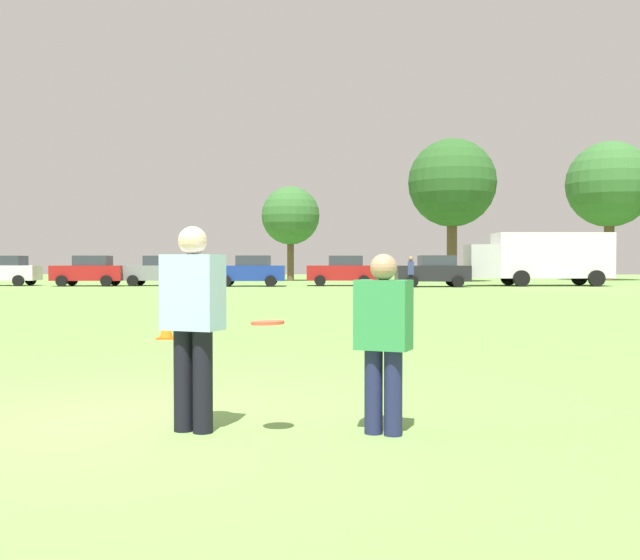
{
  "coord_description": "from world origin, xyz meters",
  "views": [
    {
      "loc": [
        1.84,
        -6.49,
        1.41
      ],
      "look_at": [
        1.6,
        2.13,
        1.2
      ],
      "focal_mm": 41.8,
      "sensor_mm": 36.0,
      "label": 1
    }
  ],
  "objects_px": {
    "traffic_cone": "(166,327)",
    "box_truck": "(541,257)",
    "parked_car_center": "(159,271)",
    "parked_car_far_right": "(433,271)",
    "frisbee": "(268,323)",
    "parked_car_mid_left": "(90,271)",
    "bystander_sideline_watcher": "(411,273)",
    "player_thrower": "(193,316)",
    "player_defender": "(383,334)",
    "parked_car_near_left": "(4,271)",
    "parked_car_mid_right": "(250,271)",
    "parked_car_near_right": "(342,271)"
  },
  "relations": [
    {
      "from": "parked_car_far_right",
      "to": "traffic_cone",
      "type": "bearing_deg",
      "value": -106.1
    },
    {
      "from": "box_truck",
      "to": "parked_car_near_right",
      "type": "bearing_deg",
      "value": -179.89
    },
    {
      "from": "parked_car_mid_right",
      "to": "parked_car_far_right",
      "type": "bearing_deg",
      "value": -3.65
    },
    {
      "from": "player_defender",
      "to": "parked_car_near_left",
      "type": "bearing_deg",
      "value": 118.39
    },
    {
      "from": "traffic_cone",
      "to": "box_truck",
      "type": "relative_size",
      "value": 0.06
    },
    {
      "from": "traffic_cone",
      "to": "parked_car_far_right",
      "type": "bearing_deg",
      "value": 73.9
    },
    {
      "from": "player_defender",
      "to": "box_truck",
      "type": "height_order",
      "value": "box_truck"
    },
    {
      "from": "parked_car_mid_left",
      "to": "parked_car_mid_right",
      "type": "distance_m",
      "value": 9.67
    },
    {
      "from": "box_truck",
      "to": "parked_car_far_right",
      "type": "bearing_deg",
      "value": -164.39
    },
    {
      "from": "traffic_cone",
      "to": "box_truck",
      "type": "height_order",
      "value": "box_truck"
    },
    {
      "from": "parked_car_center",
      "to": "parked_car_far_right",
      "type": "distance_m",
      "value": 16.47
    },
    {
      "from": "player_thrower",
      "to": "parked_car_mid_right",
      "type": "bearing_deg",
      "value": 96.26
    },
    {
      "from": "player_defender",
      "to": "box_truck",
      "type": "xyz_separation_m",
      "value": [
        11.7,
        39.06,
        0.92
      ]
    },
    {
      "from": "parked_car_mid_left",
      "to": "parked_car_near_right",
      "type": "bearing_deg",
      "value": 3.74
    },
    {
      "from": "parked_car_center",
      "to": "parked_car_far_right",
      "type": "height_order",
      "value": "same"
    },
    {
      "from": "traffic_cone",
      "to": "parked_car_mid_left",
      "type": "bearing_deg",
      "value": 111.18
    },
    {
      "from": "player_thrower",
      "to": "parked_car_mid_right",
      "type": "height_order",
      "value": "parked_car_mid_right"
    },
    {
      "from": "traffic_cone",
      "to": "parked_car_near_right",
      "type": "distance_m",
      "value": 31.7
    },
    {
      "from": "parked_car_near_left",
      "to": "parked_car_near_right",
      "type": "height_order",
      "value": "same"
    },
    {
      "from": "player_defender",
      "to": "traffic_cone",
      "type": "xyz_separation_m",
      "value": [
        -3.56,
        7.51,
        -0.6
      ]
    },
    {
      "from": "traffic_cone",
      "to": "bystander_sideline_watcher",
      "type": "relative_size",
      "value": 0.28
    },
    {
      "from": "parked_car_far_right",
      "to": "box_truck",
      "type": "height_order",
      "value": "box_truck"
    },
    {
      "from": "bystander_sideline_watcher",
      "to": "frisbee",
      "type": "bearing_deg",
      "value": -97.68
    },
    {
      "from": "parked_car_near_left",
      "to": "parked_car_mid_left",
      "type": "xyz_separation_m",
      "value": [
        5.41,
        -0.44,
        0.0
      ]
    },
    {
      "from": "parked_car_near_right",
      "to": "parked_car_near_left",
      "type": "bearing_deg",
      "value": -178.48
    },
    {
      "from": "player_thrower",
      "to": "parked_car_far_right",
      "type": "relative_size",
      "value": 0.4
    },
    {
      "from": "player_defender",
      "to": "parked_car_center",
      "type": "height_order",
      "value": "parked_car_center"
    },
    {
      "from": "bystander_sideline_watcher",
      "to": "parked_car_mid_right",
      "type": "bearing_deg",
      "value": 129.86
    },
    {
      "from": "parked_car_mid_right",
      "to": "box_truck",
      "type": "bearing_deg",
      "value": 3.89
    },
    {
      "from": "bystander_sideline_watcher",
      "to": "player_thrower",
      "type": "bearing_deg",
      "value": -99.03
    },
    {
      "from": "parked_car_near_left",
      "to": "box_truck",
      "type": "xyz_separation_m",
      "value": [
        32.5,
        0.57,
        0.83
      ]
    },
    {
      "from": "parked_car_near_right",
      "to": "bystander_sideline_watcher",
      "type": "bearing_deg",
      "value": -74.84
    },
    {
      "from": "player_thrower",
      "to": "parked_car_near_left",
      "type": "height_order",
      "value": "parked_car_near_left"
    },
    {
      "from": "player_thrower",
      "to": "bystander_sideline_watcher",
      "type": "height_order",
      "value": "player_thrower"
    },
    {
      "from": "player_defender",
      "to": "parked_car_mid_left",
      "type": "bearing_deg",
      "value": 112.02
    },
    {
      "from": "parked_car_mid_left",
      "to": "parked_car_far_right",
      "type": "bearing_deg",
      "value": -2.41
    },
    {
      "from": "frisbee",
      "to": "parked_car_mid_left",
      "type": "xyz_separation_m",
      "value": [
        -14.45,
        38.18,
        -0.0
      ]
    },
    {
      "from": "parked_car_near_right",
      "to": "parked_car_far_right",
      "type": "distance_m",
      "value": 5.59
    },
    {
      "from": "parked_car_center",
      "to": "parked_car_far_right",
      "type": "relative_size",
      "value": 1.0
    },
    {
      "from": "player_defender",
      "to": "parked_car_mid_left",
      "type": "xyz_separation_m",
      "value": [
        -15.39,
        38.05,
        0.1
      ]
    },
    {
      "from": "box_truck",
      "to": "player_defender",
      "type": "bearing_deg",
      "value": -106.67
    },
    {
      "from": "player_defender",
      "to": "parked_car_near_left",
      "type": "xyz_separation_m",
      "value": [
        -20.8,
        38.49,
        0.1
      ]
    },
    {
      "from": "traffic_cone",
      "to": "bystander_sideline_watcher",
      "type": "xyz_separation_m",
      "value": [
        6.37,
        20.15,
        0.73
      ]
    },
    {
      "from": "parked_car_center",
      "to": "bystander_sideline_watcher",
      "type": "height_order",
      "value": "parked_car_center"
    },
    {
      "from": "player_defender",
      "to": "parked_car_near_left",
      "type": "distance_m",
      "value": 43.75
    },
    {
      "from": "parked_car_near_left",
      "to": "frisbee",
      "type": "bearing_deg",
      "value": -62.78
    },
    {
      "from": "parked_car_mid_right",
      "to": "box_truck",
      "type": "height_order",
      "value": "box_truck"
    },
    {
      "from": "frisbee",
      "to": "parked_car_near_right",
      "type": "height_order",
      "value": "parked_car_near_right"
    },
    {
      "from": "player_defender",
      "to": "box_truck",
      "type": "distance_m",
      "value": 40.78
    },
    {
      "from": "player_thrower",
      "to": "traffic_cone",
      "type": "distance_m",
      "value": 7.75
    }
  ]
}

